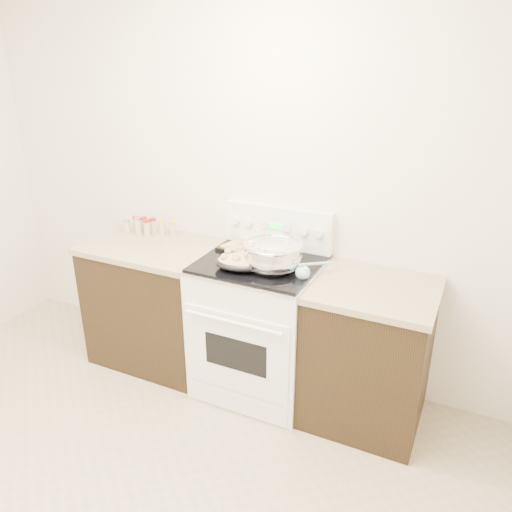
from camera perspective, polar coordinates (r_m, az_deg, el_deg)
The scene contains 10 objects.
room_shell at distance 2.04m, azimuth -26.54°, elevation 6.50°, with size 4.10×3.60×2.75m.
counter_left at distance 3.76m, azimuth -11.14°, elevation -5.17°, with size 0.93×0.67×0.92m.
counter_right at distance 3.19m, azimuth 12.64°, elevation -10.80°, with size 0.73×0.67×0.92m.
kitchen_range at distance 3.36m, azimuth 0.40°, elevation -7.73°, with size 0.78×0.73×1.22m.
mixing_bowl at distance 3.02m, azimuth 1.93°, elevation 0.05°, with size 0.37×0.37×0.22m.
roasting_pan at distance 3.04m, azimuth -1.48°, elevation -0.59°, with size 0.42×0.36×0.11m.
baking_sheet at distance 3.30m, azimuth -0.25°, elevation 0.85°, with size 0.49×0.39×0.06m.
wooden_spoon at distance 3.21m, azimuth -2.25°, elevation 0.05°, with size 0.19×0.22×0.04m.
blue_ladle at distance 2.94m, azimuth 5.51°, elevation -1.78°, with size 0.16×0.27×0.11m.
spice_jars at distance 3.77m, azimuth -12.40°, elevation 3.38°, with size 0.38×0.15×0.13m.
Camera 1 is at (1.57, -1.20, 2.19)m, focal length 35.00 mm.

